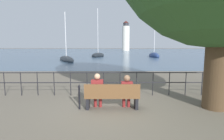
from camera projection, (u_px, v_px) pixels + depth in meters
ground_plane at (112, 108)px, 6.12m from camera, size 1000.00×1000.00×0.00m
harbor_water at (111, 50)px, 164.34m from camera, size 600.00×300.00×0.01m
park_bench at (112, 97)px, 6.00m from camera, size 1.88×0.45×0.90m
seated_person_left at (97, 89)px, 6.05m from camera, size 0.41×0.35×1.24m
seated_person_right at (127, 90)px, 6.06m from camera, size 0.39×0.35×1.18m
promenade_railing at (112, 80)px, 7.69m from camera, size 13.87×0.04×1.05m
closed_umbrella at (79, 95)px, 5.97m from camera, size 0.09×0.09×0.89m
sailboat_0 at (154, 56)px, 38.27m from camera, size 1.94×5.63×7.40m
sailboat_1 at (66, 59)px, 28.03m from camera, size 5.03×8.86×7.93m
sailboat_2 at (98, 55)px, 39.98m from camera, size 3.51×6.76×11.10m
harbor_lighthouse at (126, 37)px, 110.03m from camera, size 4.75×4.75×18.62m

